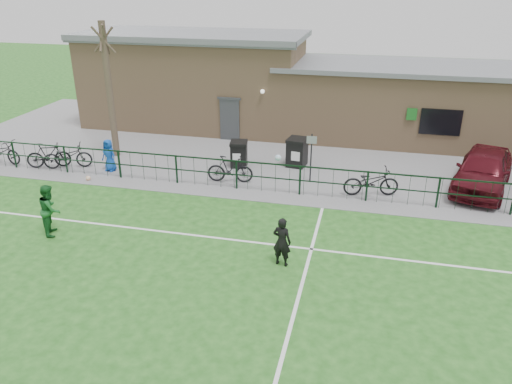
% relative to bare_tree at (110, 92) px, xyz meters
% --- Properties ---
extents(ground, '(90.00, 90.00, 0.00)m').
position_rel_bare_tree_xyz_m(ground, '(8.00, -10.50, -3.00)').
color(ground, '#1D5418').
rests_on(ground, ground).
extents(paving_strip, '(34.00, 13.00, 0.02)m').
position_rel_bare_tree_xyz_m(paving_strip, '(8.00, 3.00, -2.99)').
color(paving_strip, slate).
rests_on(paving_strip, ground).
extents(pitch_line_touch, '(28.00, 0.10, 0.01)m').
position_rel_bare_tree_xyz_m(pitch_line_touch, '(8.00, -2.70, -3.00)').
color(pitch_line_touch, white).
rests_on(pitch_line_touch, ground).
extents(pitch_line_mid, '(28.00, 0.10, 0.01)m').
position_rel_bare_tree_xyz_m(pitch_line_mid, '(8.00, -6.50, -3.00)').
color(pitch_line_mid, white).
rests_on(pitch_line_mid, ground).
extents(pitch_line_perp, '(0.10, 16.00, 0.01)m').
position_rel_bare_tree_xyz_m(pitch_line_perp, '(10.00, -10.50, -3.00)').
color(pitch_line_perp, white).
rests_on(pitch_line_perp, ground).
extents(perimeter_fence, '(28.00, 0.10, 1.20)m').
position_rel_bare_tree_xyz_m(perimeter_fence, '(8.00, -2.50, -2.40)').
color(perimeter_fence, black).
rests_on(perimeter_fence, ground).
extents(bare_tree, '(0.30, 0.30, 6.00)m').
position_rel_bare_tree_xyz_m(bare_tree, '(0.00, 0.00, 0.00)').
color(bare_tree, '#47382B').
rests_on(bare_tree, ground).
extents(wheelie_bin_left, '(0.80, 0.88, 1.04)m').
position_rel_bare_tree_xyz_m(wheelie_bin_left, '(5.93, -0.04, -2.46)').
color(wheelie_bin_left, black).
rests_on(wheelie_bin_left, paving_strip).
extents(wheelie_bin_right, '(0.88, 0.97, 1.16)m').
position_rel_bare_tree_xyz_m(wheelie_bin_right, '(8.40, 0.58, -2.40)').
color(wheelie_bin_right, black).
rests_on(wheelie_bin_right, paving_strip).
extents(sign_post, '(0.07, 0.07, 2.00)m').
position_rel_bare_tree_xyz_m(sign_post, '(9.21, -1.06, -1.98)').
color(sign_post, black).
rests_on(sign_post, paving_strip).
extents(car_maroon, '(3.14, 5.01, 1.59)m').
position_rel_bare_tree_xyz_m(car_maroon, '(15.84, -0.28, -2.18)').
color(car_maroon, '#4C0D15').
rests_on(car_maroon, paving_strip).
extents(bicycle_a, '(2.11, 0.95, 1.07)m').
position_rel_bare_tree_xyz_m(bicycle_a, '(-4.45, -2.12, -2.45)').
color(bicycle_a, black).
rests_on(bicycle_a, paving_strip).
extents(bicycle_b, '(1.91, 1.21, 1.12)m').
position_rel_bare_tree_xyz_m(bicycle_b, '(-2.06, -2.15, -2.42)').
color(bicycle_b, black).
rests_on(bicycle_b, paving_strip).
extents(bicycle_c, '(2.15, 1.46, 1.07)m').
position_rel_bare_tree_xyz_m(bicycle_c, '(-1.23, -2.00, -2.45)').
color(bicycle_c, black).
rests_on(bicycle_c, paving_strip).
extents(bicycle_d, '(1.90, 0.75, 1.11)m').
position_rel_bare_tree_xyz_m(bicycle_d, '(6.07, -1.92, -2.42)').
color(bicycle_d, black).
rests_on(bicycle_d, paving_strip).
extents(bicycle_e, '(2.20, 1.20, 1.10)m').
position_rel_bare_tree_xyz_m(bicycle_e, '(11.64, -1.93, -2.43)').
color(bicycle_e, black).
rests_on(bicycle_e, paving_strip).
extents(spectator_child, '(0.76, 0.59, 1.39)m').
position_rel_bare_tree_xyz_m(spectator_child, '(0.70, -1.88, -2.29)').
color(spectator_child, '#1249AB').
rests_on(spectator_child, paving_strip).
extents(goalkeeper_kick, '(1.24, 3.86, 2.12)m').
position_rel_bare_tree_xyz_m(goalkeeper_kick, '(9.23, -7.45, -2.20)').
color(goalkeeper_kick, black).
rests_on(goalkeeper_kick, ground).
extents(outfield_player, '(0.93, 1.02, 1.70)m').
position_rel_bare_tree_xyz_m(outfield_player, '(1.64, -7.39, -2.15)').
color(outfield_player, '#1A5D26').
rests_on(outfield_player, ground).
extents(ball_ground, '(0.20, 0.20, 0.20)m').
position_rel_bare_tree_xyz_m(ball_ground, '(0.34, -3.08, -2.90)').
color(ball_ground, white).
rests_on(ball_ground, ground).
extents(clubhouse, '(24.25, 5.40, 4.96)m').
position_rel_bare_tree_xyz_m(clubhouse, '(7.12, 6.00, -0.78)').
color(clubhouse, tan).
rests_on(clubhouse, ground).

